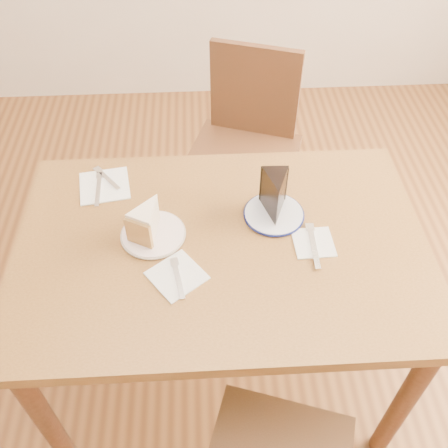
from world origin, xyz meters
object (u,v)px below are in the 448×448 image
chair_far (245,148)px  chocolate_cake (275,198)px  carrot_cake (149,220)px  table (222,263)px  plate_navy (274,214)px  plate_cream (153,234)px

chair_far → chocolate_cake: chair_far is taller
carrot_cake → chocolate_cake: 0.37m
table → carrot_cake: size_ratio=10.99×
table → plate_navy: bearing=30.7°
plate_navy → chocolate_cake: chocolate_cake is taller
carrot_cake → chocolate_cake: size_ratio=0.88×
plate_navy → chair_far: bearing=92.4°
table → carrot_cake: (-0.21, 0.05, 0.15)m
carrot_cake → chocolate_cake: chocolate_cake is taller
table → chair_far: (0.14, 0.74, -0.15)m
plate_cream → chocolate_cake: size_ratio=1.47×
table → chocolate_cake: bearing=31.4°
plate_cream → carrot_cake: (-0.01, 0.01, 0.05)m
chair_far → chocolate_cake: (0.03, -0.64, 0.32)m
table → carrot_cake: bearing=166.7°
plate_navy → table: bearing=-149.3°
chair_far → plate_cream: bearing=83.7°
chair_far → chocolate_cake: size_ratio=7.24×
plate_navy → carrot_cake: size_ratio=1.62×
chair_far → plate_navy: bearing=111.6°
table → chair_far: size_ratio=1.33×
chair_far → plate_navy: size_ratio=5.09×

